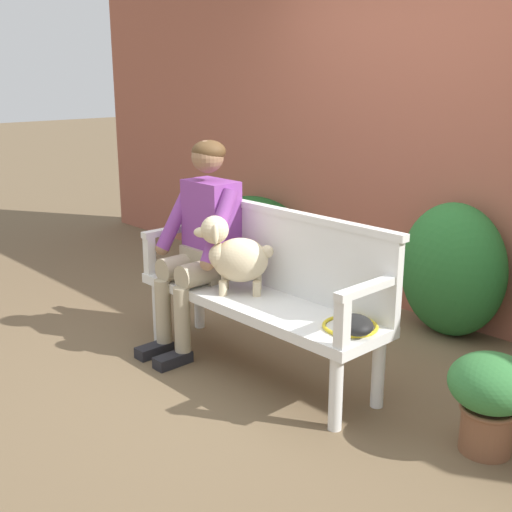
% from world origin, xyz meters
% --- Properties ---
extents(ground_plane, '(40.00, 40.00, 0.00)m').
position_xyz_m(ground_plane, '(0.00, 0.00, 0.00)').
color(ground_plane, brown).
extents(brick_garden_fence, '(8.00, 0.30, 2.61)m').
position_xyz_m(brick_garden_fence, '(0.00, 1.67, 1.31)').
color(brick_garden_fence, '#9E5642').
rests_on(brick_garden_fence, ground).
extents(hedge_bush_mid_right, '(0.99, 0.84, 0.69)m').
position_xyz_m(hedge_bush_mid_right, '(-1.46, 1.30, 0.34)').
color(hedge_bush_mid_right, '#1E5B23').
rests_on(hedge_bush_mid_right, ground).
extents(hedge_bush_mid_left, '(0.75, 0.50, 0.91)m').
position_xyz_m(hedge_bush_mid_left, '(0.48, 1.34, 0.46)').
color(hedge_bush_mid_left, '#286B2D').
rests_on(hedge_bush_mid_left, ground).
extents(garden_bench, '(1.70, 0.46, 0.46)m').
position_xyz_m(garden_bench, '(0.00, 0.00, 0.40)').
color(garden_bench, white).
rests_on(garden_bench, ground).
extents(bench_backrest, '(1.74, 0.06, 0.50)m').
position_xyz_m(bench_backrest, '(0.00, 0.20, 0.72)').
color(bench_backrest, white).
rests_on(bench_backrest, garden_bench).
extents(bench_armrest_left_end, '(0.06, 0.46, 0.28)m').
position_xyz_m(bench_armrest_left_end, '(-0.81, -0.08, 0.66)').
color(bench_armrest_left_end, white).
rests_on(bench_armrest_left_end, garden_bench).
extents(bench_armrest_right_end, '(0.06, 0.46, 0.28)m').
position_xyz_m(bench_armrest_right_end, '(0.81, -0.08, 0.66)').
color(bench_armrest_right_end, white).
rests_on(bench_armrest_right_end, garden_bench).
extents(person_seated, '(0.56, 0.63, 1.33)m').
position_xyz_m(person_seated, '(-0.49, -0.01, 0.73)').
color(person_seated, black).
rests_on(person_seated, ground).
extents(dog_on_bench, '(0.41, 0.41, 0.47)m').
position_xyz_m(dog_on_bench, '(-0.15, -0.04, 0.70)').
color(dog_on_bench, beige).
rests_on(dog_on_bench, garden_bench).
extents(tennis_racket, '(0.33, 0.58, 0.03)m').
position_xyz_m(tennis_racket, '(0.67, 0.06, 0.47)').
color(tennis_racket, yellow).
rests_on(tennis_racket, garden_bench).
extents(baseball_glove, '(0.28, 0.27, 0.09)m').
position_xyz_m(baseball_glove, '(0.74, 0.00, 0.51)').
color(baseball_glove, black).
rests_on(baseball_glove, garden_bench).
extents(potted_plant, '(0.40, 0.40, 0.49)m').
position_xyz_m(potted_plant, '(1.38, 0.20, 0.29)').
color(potted_plant, brown).
rests_on(potted_plant, ground).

